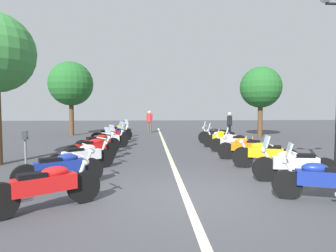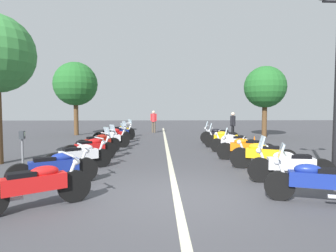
# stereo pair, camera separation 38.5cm
# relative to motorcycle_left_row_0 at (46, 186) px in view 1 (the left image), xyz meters

# --- Properties ---
(ground_plane) EXTENTS (80.00, 80.00, 0.00)m
(ground_plane) POSITION_rel_motorcycle_left_row_0_xyz_m (0.68, -2.70, -0.46)
(ground_plane) COLOR #424247
(lane_centre_stripe) EXTENTS (29.46, 0.16, 0.01)m
(lane_centre_stripe) POSITION_rel_motorcycle_left_row_0_xyz_m (7.44, -2.70, -0.46)
(lane_centre_stripe) COLOR beige
(lane_centre_stripe) RESTS_ON ground_plane
(motorcycle_left_row_0) EXTENTS (1.34, 1.83, 1.01)m
(motorcycle_left_row_0) POSITION_rel_motorcycle_left_row_0_xyz_m (0.00, 0.00, 0.00)
(motorcycle_left_row_0) COLOR black
(motorcycle_left_row_0) RESTS_ON ground_plane
(motorcycle_left_row_1) EXTENTS (1.21, 1.93, 1.00)m
(motorcycle_left_row_1) POSITION_rel_motorcycle_left_row_0_xyz_m (1.63, 0.24, -0.00)
(motorcycle_left_row_1) COLOR black
(motorcycle_left_row_1) RESTS_ON ground_plane
(motorcycle_left_row_2) EXTENTS (1.39, 1.80, 0.98)m
(motorcycle_left_row_2) POSITION_rel_motorcycle_left_row_0_xyz_m (3.41, 0.14, -0.01)
(motorcycle_left_row_2) COLOR black
(motorcycle_left_row_2) RESTS_ON ground_plane
(motorcycle_left_row_3) EXTENTS (1.34, 1.72, 1.21)m
(motorcycle_left_row_3) POSITION_rel_motorcycle_left_row_0_xyz_m (4.94, 0.17, 0.01)
(motorcycle_left_row_3) COLOR black
(motorcycle_left_row_3) RESTS_ON ground_plane
(motorcycle_left_row_4) EXTENTS (1.35, 1.72, 1.22)m
(motorcycle_left_row_4) POSITION_rel_motorcycle_left_row_0_xyz_m (6.54, 0.22, 0.01)
(motorcycle_left_row_4) COLOR black
(motorcycle_left_row_4) RESTS_ON ground_plane
(motorcycle_left_row_5) EXTENTS (1.12, 1.96, 1.20)m
(motorcycle_left_row_5) POSITION_rel_motorcycle_left_row_0_xyz_m (8.21, 0.09, -0.00)
(motorcycle_left_row_5) COLOR black
(motorcycle_left_row_5) RESTS_ON ground_plane
(motorcycle_left_row_6) EXTENTS (1.24, 1.91, 1.22)m
(motorcycle_left_row_6) POSITION_rel_motorcycle_left_row_0_xyz_m (9.91, 0.20, 0.02)
(motorcycle_left_row_6) COLOR black
(motorcycle_left_row_6) RESTS_ON ground_plane
(motorcycle_left_row_7) EXTENTS (1.35, 1.69, 1.00)m
(motorcycle_left_row_7) POSITION_rel_motorcycle_left_row_0_xyz_m (11.47, 0.01, -0.00)
(motorcycle_left_row_7) COLOR black
(motorcycle_left_row_7) RESTS_ON ground_plane
(motorcycle_left_row_8) EXTENTS (1.31, 1.72, 1.19)m
(motorcycle_left_row_8) POSITION_rel_motorcycle_left_row_0_xyz_m (13.31, 0.19, -0.00)
(motorcycle_left_row_8) COLOR black
(motorcycle_left_row_8) RESTS_ON ground_plane
(motorcycle_right_row_0) EXTENTS (0.93, 1.96, 1.19)m
(motorcycle_right_row_0) POSITION_rel_motorcycle_left_row_0_xyz_m (0.18, -5.47, -0.00)
(motorcycle_right_row_0) COLOR black
(motorcycle_right_row_0) RESTS_ON ground_plane
(motorcycle_right_row_1) EXTENTS (0.75, 2.14, 1.21)m
(motorcycle_right_row_1) POSITION_rel_motorcycle_left_row_0_xyz_m (1.70, -5.66, 0.01)
(motorcycle_right_row_1) COLOR black
(motorcycle_right_row_1) RESTS_ON ground_plane
(motorcycle_right_row_2) EXTENTS (0.96, 1.97, 1.01)m
(motorcycle_right_row_2) POSITION_rel_motorcycle_left_row_0_xyz_m (3.32, -5.56, 0.00)
(motorcycle_right_row_2) COLOR black
(motorcycle_right_row_2) RESTS_ON ground_plane
(motorcycle_right_row_3) EXTENTS (0.84, 2.14, 1.21)m
(motorcycle_right_row_3) POSITION_rel_motorcycle_left_row_0_xyz_m (4.91, -5.51, 0.01)
(motorcycle_right_row_3) COLOR black
(motorcycle_right_row_3) RESTS_ON ground_plane
(motorcycle_right_row_4) EXTENTS (0.91, 2.00, 0.98)m
(motorcycle_right_row_4) POSITION_rel_motorcycle_left_row_0_xyz_m (6.70, -5.54, -0.01)
(motorcycle_right_row_4) COLOR black
(motorcycle_right_row_4) RESTS_ON ground_plane
(motorcycle_right_row_5) EXTENTS (0.82, 2.10, 1.20)m
(motorcycle_right_row_5) POSITION_rel_motorcycle_left_row_0_xyz_m (8.26, -5.54, 0.00)
(motorcycle_right_row_5) COLOR black
(motorcycle_right_row_5) RESTS_ON ground_plane
(motorcycle_right_row_6) EXTENTS (0.83, 2.07, 1.22)m
(motorcycle_right_row_6) POSITION_rel_motorcycle_left_row_0_xyz_m (9.80, -5.58, 0.01)
(motorcycle_right_row_6) COLOR black
(motorcycle_right_row_6) RESTS_ON ground_plane
(parking_meter) EXTENTS (0.20, 0.15, 1.29)m
(parking_meter) POSITION_rel_motorcycle_left_row_0_xyz_m (2.56, 1.47, 0.44)
(parking_meter) COLOR slate
(parking_meter) RESTS_ON ground_plane
(traffic_cone_0) EXTENTS (0.36, 0.36, 0.61)m
(traffic_cone_0) POSITION_rel_motorcycle_left_row_0_xyz_m (8.00, -6.90, -0.17)
(traffic_cone_0) COLOR orange
(traffic_cone_0) RESTS_ON ground_plane
(bystander_0) EXTENTS (0.32, 0.50, 1.75)m
(bystander_0) POSITION_rel_motorcycle_left_row_0_xyz_m (17.10, -1.87, 0.57)
(bystander_0) COLOR brown
(bystander_0) RESTS_ON ground_plane
(bystander_3) EXTENTS (0.48, 0.32, 1.69)m
(bystander_3) POSITION_rel_motorcycle_left_row_0_xyz_m (11.91, -6.88, 0.53)
(bystander_3) COLOR black
(bystander_3) RESTS_ON ground_plane
(roadside_tree_0) EXTENTS (3.11, 3.11, 5.24)m
(roadside_tree_0) POSITION_rel_motorcycle_left_row_0_xyz_m (15.18, 3.69, 3.21)
(roadside_tree_0) COLOR brown
(roadside_tree_0) RESTS_ON ground_plane
(roadside_tree_2) EXTENTS (2.74, 2.74, 4.71)m
(roadside_tree_2) POSITION_rel_motorcycle_left_row_0_xyz_m (13.15, -9.32, 2.86)
(roadside_tree_2) COLOR brown
(roadside_tree_2) RESTS_ON ground_plane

